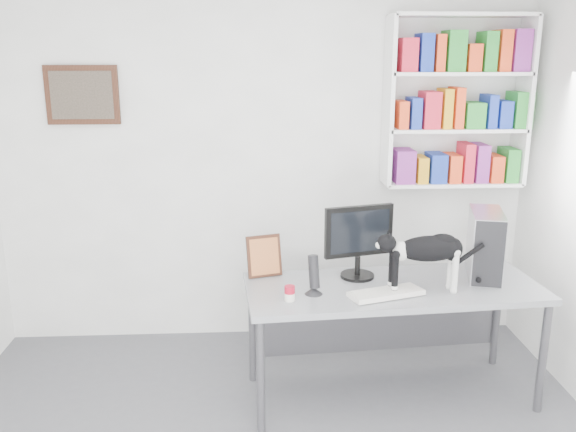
{
  "coord_description": "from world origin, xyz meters",
  "views": [
    {
      "loc": [
        -0.07,
        -2.55,
        2.19
      ],
      "look_at": [
        0.16,
        1.53,
        1.1
      ],
      "focal_mm": 38.0,
      "sensor_mm": 36.0,
      "label": 1
    }
  ],
  "objects_px": {
    "bookshelf": "(457,102)",
    "desk": "(391,341)",
    "monitor": "(358,241)",
    "soup_can": "(290,293)",
    "keyboard": "(386,293)",
    "cat": "(426,263)",
    "speaker": "(314,274)",
    "pc_tower": "(485,244)",
    "leaning_print": "(264,255)"
  },
  "relations": [
    {
      "from": "bookshelf",
      "to": "desk",
      "type": "height_order",
      "value": "bookshelf"
    },
    {
      "from": "pc_tower",
      "to": "cat",
      "type": "distance_m",
      "value": 0.52
    },
    {
      "from": "pc_tower",
      "to": "soup_can",
      "type": "bearing_deg",
      "value": -150.34
    },
    {
      "from": "keyboard",
      "to": "leaning_print",
      "type": "xyz_separation_m",
      "value": [
        -0.73,
        0.38,
        0.12
      ]
    },
    {
      "from": "monitor",
      "to": "soup_can",
      "type": "height_order",
      "value": "monitor"
    },
    {
      "from": "bookshelf",
      "to": "leaning_print",
      "type": "xyz_separation_m",
      "value": [
        -1.42,
        -0.63,
        -0.93
      ]
    },
    {
      "from": "speaker",
      "to": "cat",
      "type": "height_order",
      "value": "cat"
    },
    {
      "from": "pc_tower",
      "to": "leaning_print",
      "type": "height_order",
      "value": "pc_tower"
    },
    {
      "from": "keyboard",
      "to": "speaker",
      "type": "xyz_separation_m",
      "value": [
        -0.43,
        0.05,
        0.11
      ]
    },
    {
      "from": "keyboard",
      "to": "pc_tower",
      "type": "height_order",
      "value": "pc_tower"
    },
    {
      "from": "cat",
      "to": "desk",
      "type": "bearing_deg",
      "value": 142.68
    },
    {
      "from": "pc_tower",
      "to": "desk",
      "type": "bearing_deg",
      "value": -152.72
    },
    {
      "from": "soup_can",
      "to": "desk",
      "type": "bearing_deg",
      "value": 17.19
    },
    {
      "from": "speaker",
      "to": "soup_can",
      "type": "relative_size",
      "value": 2.79
    },
    {
      "from": "speaker",
      "to": "soup_can",
      "type": "xyz_separation_m",
      "value": [
        -0.15,
        -0.09,
        -0.08
      ]
    },
    {
      "from": "keyboard",
      "to": "pc_tower",
      "type": "bearing_deg",
      "value": 6.06
    },
    {
      "from": "leaning_print",
      "to": "cat",
      "type": "xyz_separation_m",
      "value": [
        0.98,
        -0.33,
        0.04
      ]
    },
    {
      "from": "monitor",
      "to": "speaker",
      "type": "distance_m",
      "value": 0.43
    },
    {
      "from": "speaker",
      "to": "leaning_print",
      "type": "distance_m",
      "value": 0.44
    },
    {
      "from": "soup_can",
      "to": "cat",
      "type": "relative_size",
      "value": 0.15
    },
    {
      "from": "keyboard",
      "to": "cat",
      "type": "height_order",
      "value": "cat"
    },
    {
      "from": "monitor",
      "to": "speaker",
      "type": "relative_size",
      "value": 1.92
    },
    {
      "from": "speaker",
      "to": "pc_tower",
      "type": "bearing_deg",
      "value": -12.63
    },
    {
      "from": "bookshelf",
      "to": "desk",
      "type": "relative_size",
      "value": 0.67
    },
    {
      "from": "desk",
      "to": "keyboard",
      "type": "xyz_separation_m",
      "value": [
        -0.09,
        -0.17,
        0.4
      ]
    },
    {
      "from": "desk",
      "to": "pc_tower",
      "type": "distance_m",
      "value": 0.88
    },
    {
      "from": "leaning_print",
      "to": "soup_can",
      "type": "bearing_deg",
      "value": -87.89
    },
    {
      "from": "pc_tower",
      "to": "soup_can",
      "type": "distance_m",
      "value": 1.35
    },
    {
      "from": "monitor",
      "to": "desk",
      "type": "bearing_deg",
      "value": -52.14
    },
    {
      "from": "monitor",
      "to": "leaning_print",
      "type": "relative_size",
      "value": 1.74
    },
    {
      "from": "bookshelf",
      "to": "pc_tower",
      "type": "relative_size",
      "value": 2.85
    },
    {
      "from": "monitor",
      "to": "soup_can",
      "type": "distance_m",
      "value": 0.62
    },
    {
      "from": "cat",
      "to": "leaning_print",
      "type": "bearing_deg",
      "value": 158.22
    },
    {
      "from": "speaker",
      "to": "cat",
      "type": "relative_size",
      "value": 0.42
    },
    {
      "from": "keyboard",
      "to": "cat",
      "type": "bearing_deg",
      "value": -5.24
    },
    {
      "from": "leaning_print",
      "to": "keyboard",
      "type": "bearing_deg",
      "value": -44.28
    },
    {
      "from": "speaker",
      "to": "soup_can",
      "type": "bearing_deg",
      "value": -173.13
    },
    {
      "from": "desk",
      "to": "pc_tower",
      "type": "height_order",
      "value": "pc_tower"
    },
    {
      "from": "bookshelf",
      "to": "cat",
      "type": "bearing_deg",
      "value": -114.59
    },
    {
      "from": "keyboard",
      "to": "monitor",
      "type": "bearing_deg",
      "value": 93.01
    },
    {
      "from": "keyboard",
      "to": "soup_can",
      "type": "xyz_separation_m",
      "value": [
        -0.58,
        -0.04,
        0.03
      ]
    },
    {
      "from": "desk",
      "to": "keyboard",
      "type": "relative_size",
      "value": 4.13
    },
    {
      "from": "desk",
      "to": "leaning_print",
      "type": "xyz_separation_m",
      "value": [
        -0.81,
        0.22,
        0.53
      ]
    },
    {
      "from": "bookshelf",
      "to": "speaker",
      "type": "distance_m",
      "value": 1.76
    },
    {
      "from": "desk",
      "to": "speaker",
      "type": "relative_size",
      "value": 7.25
    },
    {
      "from": "bookshelf",
      "to": "desk",
      "type": "xyz_separation_m",
      "value": [
        -0.6,
        -0.85,
        -1.46
      ]
    },
    {
      "from": "keyboard",
      "to": "pc_tower",
      "type": "relative_size",
      "value": 1.04
    },
    {
      "from": "bookshelf",
      "to": "cat",
      "type": "height_order",
      "value": "bookshelf"
    },
    {
      "from": "monitor",
      "to": "leaning_print",
      "type": "height_order",
      "value": "monitor"
    },
    {
      "from": "monitor",
      "to": "soup_can",
      "type": "xyz_separation_m",
      "value": [
        -0.46,
        -0.37,
        -0.2
      ]
    }
  ]
}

